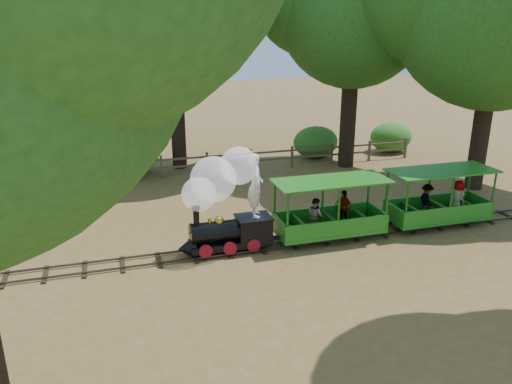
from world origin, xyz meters
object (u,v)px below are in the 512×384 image
object	(u,v)px
locomotive	(223,194)
fence	(229,160)
carriage_front	(329,217)
carriage_rear	(439,204)

from	to	relation	value
locomotive	fence	size ratio (longest dim) A/B	0.18
locomotive	carriage_front	distance (m)	3.45
carriage_front	carriage_rear	world-z (taller)	same
carriage_front	fence	world-z (taller)	carriage_front
carriage_rear	carriage_front	bearing A→B (deg)	-179.92
carriage_front	locomotive	bearing A→B (deg)	178.77
locomotive	carriage_front	xyz separation A→B (m)	(3.29, -0.07, -1.04)
carriage_front	fence	size ratio (longest dim) A/B	0.19
locomotive	fence	world-z (taller)	locomotive
locomotive	carriage_rear	bearing A→B (deg)	-0.52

